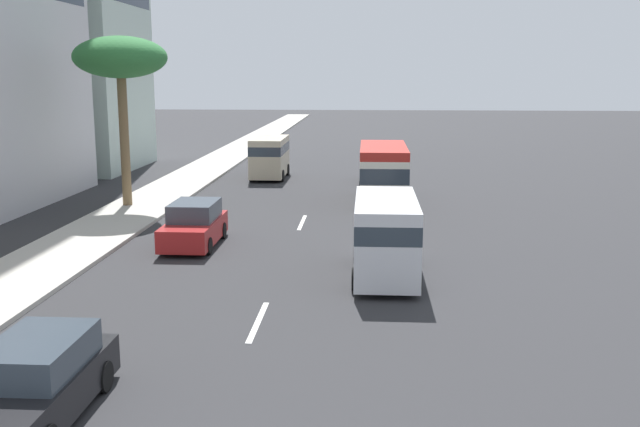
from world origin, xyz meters
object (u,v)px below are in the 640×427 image
Objects in this scene: car_second at (194,225)px; car_fourth at (375,170)px; minibus_lead at (383,172)px; van_sixth at (386,233)px; van_seventh at (270,155)px; palm_tree at (120,60)px; car_fifth at (36,383)px.

car_second is 1.01× the size of car_fourth.
van_sixth is (-13.80, 0.19, -0.13)m from minibus_lead.
car_fourth is 6.78m from van_seventh.
van_seventh reaches higher than car_second.
van_sixth is 17.83m from palm_tree.
car_second is at bearing -178.44° from car_fifth.
minibus_lead is 1.55× the size of car_second.
car_second is 0.88× the size of van_seventh.
minibus_lead reaches higher than car_fourth.
car_fifth is at bearing 146.59° from van_sixth.
van_sixth reaches higher than car_fourth.
van_seventh reaches higher than car_fourth.
palm_tree is (7.64, 5.15, 6.32)m from car_second.
van_seventh is at bearing -27.60° from palm_tree.
minibus_lead is 13.84m from palm_tree.
car_second is at bearing 157.46° from car_fourth.
van_seventh is 0.60× the size of palm_tree.
car_fourth is at bearing 157.46° from car_second.
car_second is at bearing -1.38° from van_seventh.
car_fifth is 0.91× the size of van_seventh.
van_sixth is at bearing 61.11° from car_second.
car_fourth is 0.87× the size of van_seventh.
car_second is 0.53× the size of palm_tree.
car_second is (-9.84, 7.35, -0.81)m from minibus_lead.
minibus_lead is at bearing -80.01° from palm_tree.
palm_tree reaches higher than van_seventh.
car_fifth is at bearing -0.09° from van_seventh.
car_fifth is at bearing 1.56° from car_second.
van_sixth is 1.07× the size of van_seventh.
minibus_lead is 0.82× the size of palm_tree.
car_second is at bearing -146.02° from palm_tree.
car_fifth is 32.56m from van_seventh.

